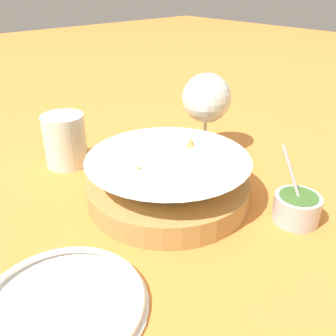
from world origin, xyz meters
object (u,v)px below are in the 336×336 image
object	(u,v)px
side_plate	(63,304)
wine_glass	(207,100)
food_basket	(168,181)
sauce_cup	(297,207)
beer_mug	(65,142)

from	to	relation	value
side_plate	wine_glass	bearing A→B (deg)	-66.48
food_basket	sauce_cup	bearing A→B (deg)	-148.82
food_basket	side_plate	bearing A→B (deg)	110.94
beer_mug	sauce_cup	bearing A→B (deg)	-157.85
sauce_cup	side_plate	world-z (taller)	sauce_cup
food_basket	beer_mug	size ratio (longest dim) A/B	2.20
sauce_cup	wine_glass	world-z (taller)	wine_glass
food_basket	sauce_cup	world-z (taller)	sauce_cup
sauce_cup	side_plate	distance (m)	0.34
side_plate	sauce_cup	bearing A→B (deg)	-103.04
beer_mug	food_basket	bearing A→B (deg)	-165.44
beer_mug	side_plate	bearing A→B (deg)	150.78
beer_mug	side_plate	size ratio (longest dim) A/B	0.62
food_basket	side_plate	xyz separation A→B (m)	(-0.09, 0.23, -0.03)
wine_glass	beer_mug	distance (m)	0.28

